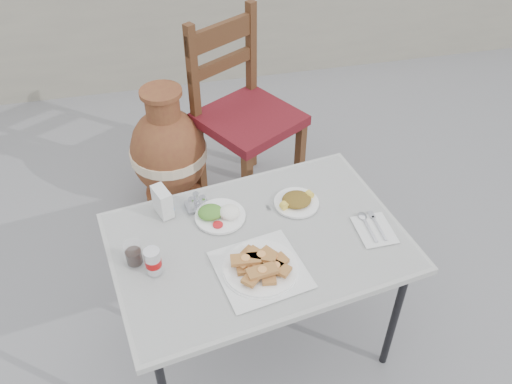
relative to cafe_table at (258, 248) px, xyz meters
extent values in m
plane|color=slate|center=(-0.15, -0.01, -0.62)|extent=(80.00, 80.00, 0.00)
cylinder|color=black|center=(0.52, -0.22, -0.31)|extent=(0.03, 0.03, 0.63)
cylinder|color=black|center=(-0.52, 0.22, -0.31)|extent=(0.03, 0.03, 0.63)
cylinder|color=black|center=(0.42, 0.37, -0.31)|extent=(0.03, 0.03, 0.63)
cube|color=white|center=(0.00, 0.00, 0.03)|extent=(1.20, 0.90, 0.03)
cube|color=white|center=(0.00, 0.00, 0.04)|extent=(1.16, 0.86, 0.00)
cube|color=silver|center=(-0.03, -0.15, 0.05)|extent=(0.35, 0.35, 0.00)
cylinder|color=white|center=(-0.03, -0.15, 0.06)|extent=(0.27, 0.27, 0.01)
cylinder|color=white|center=(-0.03, -0.15, 0.05)|extent=(0.28, 0.28, 0.01)
cylinder|color=white|center=(-0.12, 0.15, 0.05)|extent=(0.20, 0.20, 0.01)
ellipsoid|color=white|center=(-0.08, 0.14, 0.07)|extent=(0.08, 0.08, 0.05)
ellipsoid|color=#3E7621|center=(-0.16, 0.16, 0.07)|extent=(0.10, 0.09, 0.04)
cylinder|color=red|center=(-0.14, 0.10, 0.06)|extent=(0.04, 0.04, 0.01)
cylinder|color=white|center=(0.19, 0.16, 0.05)|extent=(0.18, 0.18, 0.01)
ellipsoid|color=#225C17|center=(0.19, 0.16, 0.07)|extent=(0.12, 0.11, 0.03)
cylinder|color=yellow|center=(0.14, 0.14, 0.07)|extent=(0.04, 0.03, 0.03)
cylinder|color=yellow|center=(0.25, 0.18, 0.07)|extent=(0.04, 0.03, 0.03)
cylinder|color=silver|center=(-0.39, -0.07, 0.10)|extent=(0.06, 0.06, 0.10)
cylinder|color=#BC0D0F|center=(-0.39, -0.07, 0.09)|extent=(0.06, 0.06, 0.03)
cylinder|color=#BBBAC1|center=(-0.39, -0.07, 0.15)|extent=(0.05, 0.05, 0.00)
cylinder|color=white|center=(-0.46, -0.01, 0.09)|extent=(0.06, 0.06, 0.09)
cylinder|color=black|center=(-0.46, -0.01, 0.07)|extent=(0.06, 0.06, 0.05)
cube|color=silver|center=(-0.33, 0.23, 0.11)|extent=(0.08, 0.11, 0.12)
cube|color=blue|center=(-0.31, 0.24, 0.10)|extent=(0.03, 0.05, 0.07)
cube|color=#BBBAC1|center=(-0.20, 0.23, 0.05)|extent=(0.10, 0.09, 0.01)
cylinder|color=white|center=(-0.22, 0.21, 0.08)|extent=(0.02, 0.02, 0.05)
cylinder|color=white|center=(-0.18, 0.21, 0.08)|extent=(0.02, 0.02, 0.05)
cylinder|color=#BBBAC1|center=(-0.20, 0.25, 0.08)|extent=(0.03, 0.03, 0.05)
cube|color=silver|center=(0.45, -0.05, 0.05)|extent=(0.14, 0.17, 0.00)
cube|color=#BBBAC1|center=(0.43, -0.05, 0.05)|extent=(0.01, 0.13, 0.00)
ellipsoid|color=#BBBAC1|center=(0.43, 0.03, 0.06)|extent=(0.03, 0.04, 0.01)
cube|color=#BBBAC1|center=(0.46, -0.05, 0.05)|extent=(0.01, 0.13, 0.00)
cube|color=#BBBAC1|center=(0.46, 0.03, 0.05)|extent=(0.02, 0.04, 0.00)
cube|color=#3A230F|center=(0.11, 0.73, -0.37)|extent=(0.06, 0.06, 0.50)
cube|color=#3A230F|center=(0.45, 0.93, -0.37)|extent=(0.06, 0.06, 0.50)
cube|color=#3A230F|center=(-0.10, 1.07, -0.37)|extent=(0.06, 0.06, 0.50)
cube|color=#3A230F|center=(0.25, 1.28, -0.37)|extent=(0.06, 0.06, 0.50)
cube|color=maroon|center=(0.18, 1.00, -0.09)|extent=(0.64, 0.64, 0.06)
cube|color=#3A230F|center=(-0.10, 1.07, 0.16)|extent=(0.06, 0.06, 0.56)
cube|color=#3A230F|center=(0.25, 1.28, 0.16)|extent=(0.06, 0.06, 0.56)
cube|color=#3A230F|center=(0.08, 1.18, 0.33)|extent=(0.40, 0.25, 0.11)
cube|color=#3A230F|center=(0.08, 1.18, 0.16)|extent=(0.40, 0.25, 0.07)
cylinder|color=brown|center=(-0.27, 1.05, -0.58)|extent=(0.32, 0.32, 0.08)
ellipsoid|color=brown|center=(-0.27, 1.05, -0.27)|extent=(0.42, 0.42, 0.52)
cylinder|color=beige|center=(-0.27, 1.05, -0.27)|extent=(0.42, 0.42, 0.06)
cylinder|color=brown|center=(-0.27, 1.05, 0.02)|extent=(0.18, 0.18, 0.16)
cylinder|color=brown|center=(-0.27, 1.05, 0.11)|extent=(0.22, 0.22, 0.02)
cube|color=gray|center=(-0.15, 2.49, -0.02)|extent=(6.00, 0.25, 1.20)
camera|label=1|loc=(-0.32, -1.38, 1.53)|focal=38.00mm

